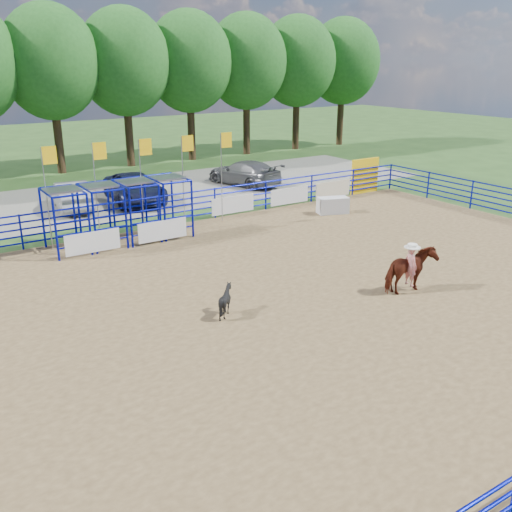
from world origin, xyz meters
name	(u,v)px	position (x,y,z in m)	size (l,w,h in m)	color
ground	(286,299)	(0.00, 0.00, 0.00)	(120.00, 120.00, 0.00)	#355A24
arena_dirt	(286,299)	(0.00, 0.00, 0.01)	(30.00, 20.00, 0.02)	olive
gravel_strip	(107,198)	(0.00, 17.00, 0.01)	(40.00, 10.00, 0.01)	gray
announcer_table	(333,205)	(8.38, 7.49, 0.43)	(1.53, 0.71, 0.82)	silver
horse_and_rider	(410,268)	(3.74, -1.79, 0.88)	(1.84, 0.88, 2.36)	#612313
calf	(226,301)	(-2.26, 0.03, 0.49)	(0.75, 0.84, 0.93)	black
car_b	(71,195)	(-2.33, 15.63, 0.74)	(1.55, 4.45, 1.47)	gray
car_c	(135,188)	(1.01, 15.30, 0.76)	(2.49, 5.40, 1.50)	black
car_d	(244,173)	(8.36, 15.84, 0.75)	(2.08, 5.13, 1.49)	#505053
perimeter_fence	(287,278)	(0.00, 0.00, 0.75)	(30.10, 20.10, 1.50)	#070E9A
chute_assembly	(127,212)	(-1.90, 8.84, 1.26)	(19.32, 2.41, 4.20)	#070E9A
treeline	(49,57)	(0.00, 26.00, 7.53)	(56.40, 6.40, 11.24)	#3F2B19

